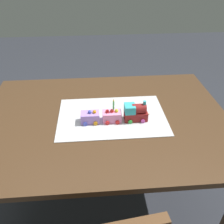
{
  "coord_description": "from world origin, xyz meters",
  "views": [
    {
      "loc": [
        0.05,
        1.1,
        1.53
      ],
      "look_at": [
        -0.04,
        0.0,
        0.77
      ],
      "focal_mm": 38.42,
      "sensor_mm": 36.0,
      "label": 1
    }
  ],
  "objects_px": {
    "cake_locomotive": "(136,112)",
    "birthday_candle": "(114,104)",
    "dining_table": "(105,132)",
    "cake_car_tanker_bubblegum": "(112,116)",
    "cake_car_flatbed_lavender": "(90,117)"
  },
  "relations": [
    {
      "from": "dining_table",
      "to": "birthday_candle",
      "type": "relative_size",
      "value": 21.51
    },
    {
      "from": "cake_car_tanker_bubblegum",
      "to": "cake_car_flatbed_lavender",
      "type": "distance_m",
      "value": 0.12
    },
    {
      "from": "dining_table",
      "to": "cake_locomotive",
      "type": "xyz_separation_m",
      "value": [
        -0.17,
        0.04,
        0.16
      ]
    },
    {
      "from": "dining_table",
      "to": "cake_car_tanker_bubblegum",
      "type": "height_order",
      "value": "cake_car_tanker_bubblegum"
    },
    {
      "from": "dining_table",
      "to": "birthday_candle",
      "type": "height_order",
      "value": "birthday_candle"
    },
    {
      "from": "cake_car_flatbed_lavender",
      "to": "birthday_candle",
      "type": "relative_size",
      "value": 1.54
    },
    {
      "from": "cake_car_tanker_bubblegum",
      "to": "cake_car_flatbed_lavender",
      "type": "height_order",
      "value": "same"
    },
    {
      "from": "cake_car_flatbed_lavender",
      "to": "cake_car_tanker_bubblegum",
      "type": "bearing_deg",
      "value": 180.0
    },
    {
      "from": "dining_table",
      "to": "cake_car_tanker_bubblegum",
      "type": "relative_size",
      "value": 14.0
    },
    {
      "from": "dining_table",
      "to": "birthday_candle",
      "type": "distance_m",
      "value": 0.22
    },
    {
      "from": "dining_table",
      "to": "cake_locomotive",
      "type": "distance_m",
      "value": 0.23
    },
    {
      "from": "cake_car_tanker_bubblegum",
      "to": "cake_car_flatbed_lavender",
      "type": "bearing_deg",
      "value": -0.0
    },
    {
      "from": "cake_car_tanker_bubblegum",
      "to": "birthday_candle",
      "type": "bearing_deg",
      "value": -180.0
    },
    {
      "from": "cake_locomotive",
      "to": "cake_car_flatbed_lavender",
      "type": "bearing_deg",
      "value": 0.0
    },
    {
      "from": "cake_locomotive",
      "to": "birthday_candle",
      "type": "distance_m",
      "value": 0.13
    }
  ]
}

